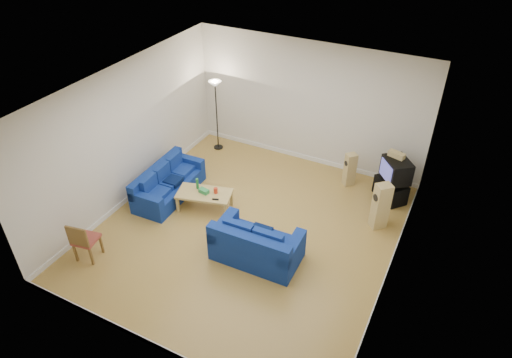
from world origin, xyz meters
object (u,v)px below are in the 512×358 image
at_px(sofa_three_seat, 167,185).
at_px(coffee_table, 204,195).
at_px(television, 396,170).
at_px(sofa_loveseat, 256,247).
at_px(tv_stand, 390,190).

distance_m(sofa_three_seat, coffee_table, 1.07).
bearing_deg(coffee_table, sofa_three_seat, 177.80).
bearing_deg(television, sofa_three_seat, -103.57).
bearing_deg(coffee_table, sofa_loveseat, -27.55).
bearing_deg(tv_stand, sofa_three_seat, -113.77).
bearing_deg(television, coffee_table, -97.17).
distance_m(sofa_three_seat, tv_stand, 5.24).
bearing_deg(sofa_three_seat, sofa_loveseat, 69.30).
bearing_deg(sofa_three_seat, coffee_table, 85.88).
bearing_deg(coffee_table, television, 31.21).
xyz_separation_m(sofa_three_seat, tv_stand, (4.72, 2.26, -0.04)).
height_order(coffee_table, television, television).
relative_size(sofa_loveseat, television, 2.09).
relative_size(coffee_table, tv_stand, 1.69).
height_order(sofa_three_seat, television, television).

